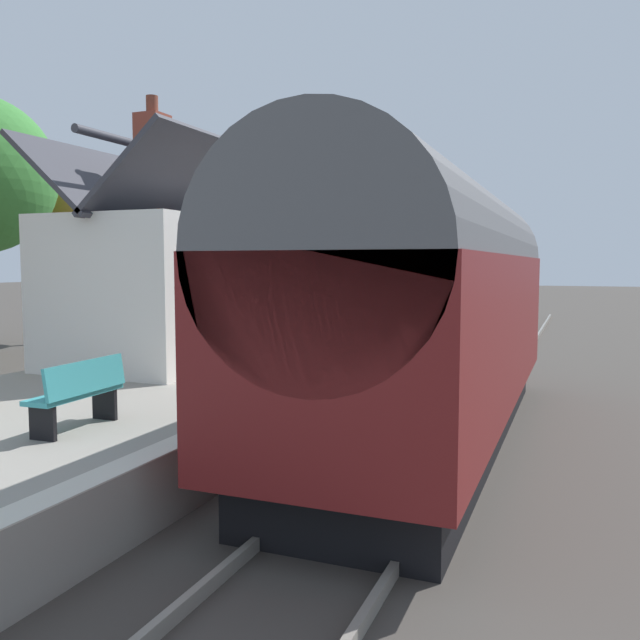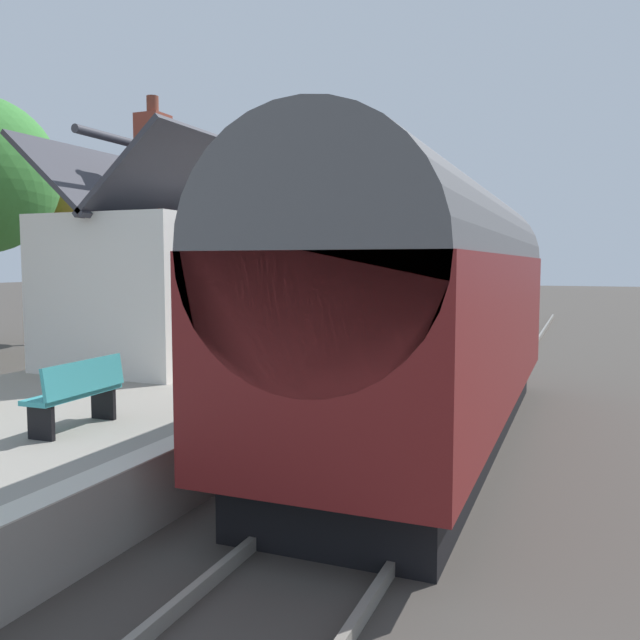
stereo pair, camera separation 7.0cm
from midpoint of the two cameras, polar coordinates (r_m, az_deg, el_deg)
ground_plane at (r=12.44m, az=6.48°, el=-8.51°), size 160.00×160.00×0.00m
platform at (r=13.90m, az=-9.50°, el=-5.42°), size 32.00×5.91×0.81m
platform_edge_coping at (r=12.63m, az=1.33°, el=-4.50°), size 32.00×0.36×0.02m
rail_near at (r=12.11m, az=13.98°, el=-8.65°), size 52.00×0.08×0.14m
rail_far at (r=12.38m, az=7.30°, el=-8.25°), size 52.00×0.08×0.14m
train at (r=10.71m, az=9.49°, el=1.31°), size 10.56×2.73×4.32m
station_building at (r=15.15m, az=-10.96°, el=3.18°), size 7.39×3.45×5.45m
bench_platform_end at (r=8.76m, az=-20.45°, el=-5.91°), size 1.41×0.48×0.88m
lamp_post_platform at (r=18.48m, az=6.00°, el=5.98°), size 0.32×0.50×3.45m
station_sign_board at (r=21.24m, az=7.46°, el=2.48°), size 0.96×0.06×1.57m
tree_far_left at (r=25.70m, az=-20.43°, el=8.90°), size 2.82×2.56×6.35m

